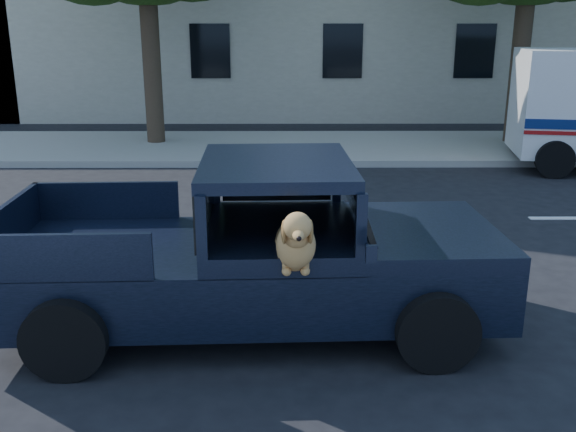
{
  "coord_description": "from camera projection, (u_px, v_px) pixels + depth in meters",
  "views": [
    {
      "loc": [
        -0.75,
        -6.47,
        3.04
      ],
      "look_at": [
        -0.72,
        -0.76,
        1.31
      ],
      "focal_mm": 40.0,
      "sensor_mm": 36.0,
      "label": 1
    }
  ],
  "objects": [
    {
      "name": "ground",
      "position": [
        353.0,
        309.0,
        7.07
      ],
      "size": [
        120.0,
        120.0,
        0.0
      ],
      "primitive_type": "plane",
      "color": "black",
      "rests_on": "ground"
    },
    {
      "name": "far_sidewalk",
      "position": [
        315.0,
        147.0,
        15.86
      ],
      "size": [
        60.0,
        4.0,
        0.15
      ],
      "primitive_type": "cube",
      "color": "gray",
      "rests_on": "ground"
    },
    {
      "name": "lane_stripes",
      "position": [
        455.0,
        218.0,
        10.34
      ],
      "size": [
        21.6,
        0.14,
        0.01
      ],
      "primitive_type": null,
      "color": "silver",
      "rests_on": "ground"
    },
    {
      "name": "pickup_truck",
      "position": [
        246.0,
        273.0,
        6.53
      ],
      "size": [
        4.97,
        2.57,
        1.75
      ],
      "rotation": [
        0.0,
        0.0,
        0.04
      ],
      "color": "black",
      "rests_on": "ground"
    }
  ]
}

